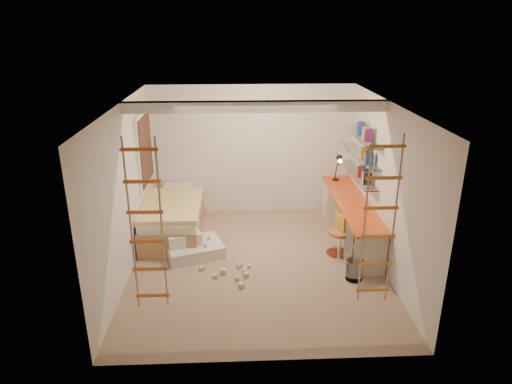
{
  "coord_description": "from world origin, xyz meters",
  "views": [
    {
      "loc": [
        -0.31,
        -6.54,
        3.72
      ],
      "look_at": [
        0.0,
        0.3,
        1.15
      ],
      "focal_mm": 32.0,
      "sensor_mm": 36.0,
      "label": 1
    }
  ],
  "objects_px": {
    "bed": "(174,217)",
    "swivel_chair": "(340,241)",
    "play_platform": "(191,245)",
    "desk": "(350,218)"
  },
  "relations": [
    {
      "from": "bed",
      "to": "swivel_chair",
      "type": "xyz_separation_m",
      "value": [
        2.88,
        -0.97,
        -0.06
      ]
    },
    {
      "from": "bed",
      "to": "desk",
      "type": "bearing_deg",
      "value": -6.49
    },
    {
      "from": "desk",
      "to": "play_platform",
      "type": "bearing_deg",
      "value": -170.96
    },
    {
      "from": "desk",
      "to": "play_platform",
      "type": "distance_m",
      "value": 2.86
    },
    {
      "from": "desk",
      "to": "swivel_chair",
      "type": "bearing_deg",
      "value": -117.48
    },
    {
      "from": "swivel_chair",
      "to": "bed",
      "type": "bearing_deg",
      "value": 161.33
    },
    {
      "from": "bed",
      "to": "play_platform",
      "type": "height_order",
      "value": "bed"
    },
    {
      "from": "bed",
      "to": "swivel_chair",
      "type": "relative_size",
      "value": 2.72
    },
    {
      "from": "desk",
      "to": "play_platform",
      "type": "height_order",
      "value": "desk"
    },
    {
      "from": "desk",
      "to": "swivel_chair",
      "type": "height_order",
      "value": "desk"
    }
  ]
}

